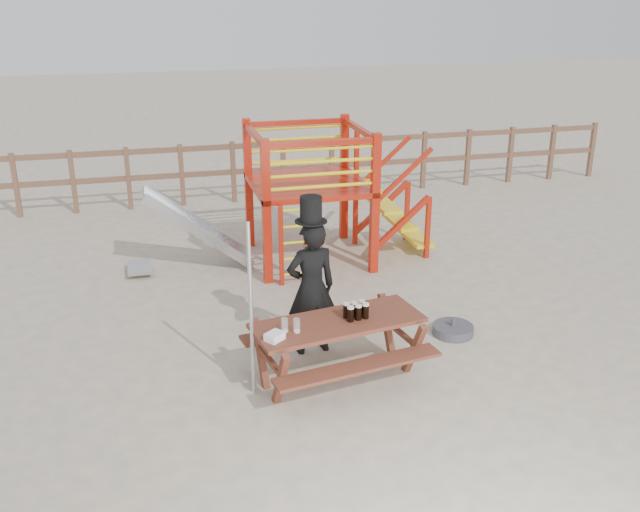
{
  "coord_description": "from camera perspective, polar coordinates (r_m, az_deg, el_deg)",
  "views": [
    {
      "loc": [
        -2.25,
        -6.62,
        4.06
      ],
      "look_at": [
        -0.34,
        0.8,
        1.12
      ],
      "focal_mm": 40.0,
      "sensor_mm": 36.0,
      "label": 1
    }
  ],
  "objects": [
    {
      "name": "stout_pints",
      "position": [
        7.63,
        2.91,
        -4.38
      ],
      "size": [
        0.27,
        0.2,
        0.17
      ],
      "color": "black",
      "rests_on": "picnic_table"
    },
    {
      "name": "picnic_table",
      "position": [
        7.72,
        1.44,
        -6.93
      ],
      "size": [
        2.02,
        1.55,
        0.71
      ],
      "rotation": [
        0.0,
        0.0,
        0.17
      ],
      "color": "brown",
      "rests_on": "ground"
    },
    {
      "name": "empty_glasses",
      "position": [
        7.34,
        -2.36,
        -5.61
      ],
      "size": [
        0.19,
        0.11,
        0.15
      ],
      "color": "silver",
      "rests_on": "picnic_table"
    },
    {
      "name": "metal_pole",
      "position": [
        7.29,
        -5.54,
        -4.39
      ],
      "size": [
        0.04,
        0.04,
        1.9
      ],
      "primitive_type": "cylinder",
      "color": "#B2B2B7",
      "rests_on": "ground"
    },
    {
      "name": "back_fence",
      "position": [
        14.2,
        -4.95,
        7.37
      ],
      "size": [
        15.09,
        0.09,
        1.2
      ],
      "color": "brown",
      "rests_on": "ground"
    },
    {
      "name": "ground",
      "position": [
        8.09,
        3.8,
        -9.22
      ],
      "size": [
        60.0,
        60.0,
        0.0
      ],
      "primitive_type": "plane",
      "color": "#C1AE96",
      "rests_on": "ground"
    },
    {
      "name": "man_with_hat",
      "position": [
        8.14,
        -0.7,
        -2.3
      ],
      "size": [
        0.62,
        0.44,
        1.89
      ],
      "rotation": [
        0.0,
        0.0,
        3.25
      ],
      "color": "black",
      "rests_on": "ground"
    },
    {
      "name": "parasol_base",
      "position": [
        9.0,
        10.59,
        -5.82
      ],
      "size": [
        0.51,
        0.51,
        0.21
      ],
      "color": "#3D3D43",
      "rests_on": "ground"
    },
    {
      "name": "paper_bag",
      "position": [
        7.21,
        -3.65,
        -6.44
      ],
      "size": [
        0.23,
        0.22,
        0.08
      ],
      "primitive_type": "cube",
      "rotation": [
        0.0,
        0.0,
        0.66
      ],
      "color": "white",
      "rests_on": "picnic_table"
    },
    {
      "name": "playground_fort",
      "position": [
        10.89,
        -1.29,
        5.05
      ],
      "size": [
        4.71,
        1.84,
        2.1
      ],
      "color": "#AC1C0B",
      "rests_on": "ground"
    }
  ]
}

